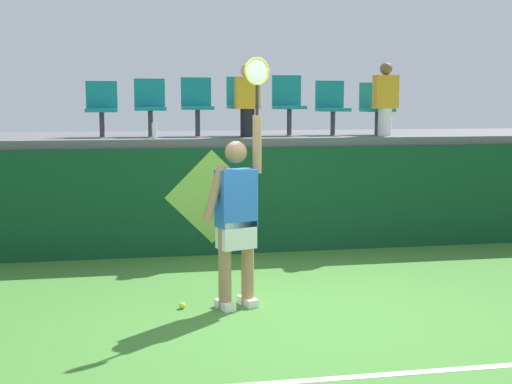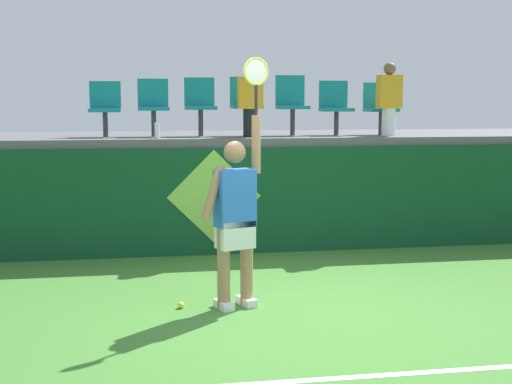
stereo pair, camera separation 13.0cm
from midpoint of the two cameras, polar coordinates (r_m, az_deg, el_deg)
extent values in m
plane|color=#3D752D|center=(6.79, 4.69, -10.22)|extent=(40.00, 40.00, 0.00)
cube|color=#0F4223|center=(9.43, 0.39, -0.66)|extent=(12.59, 0.20, 1.45)
cube|color=#56565B|center=(10.64, -0.82, 4.52)|extent=(12.59, 2.71, 0.12)
cube|color=white|center=(5.41, 8.79, -14.98)|extent=(11.33, 0.08, 0.01)
cube|color=white|center=(6.99, -2.16, -9.36)|extent=(0.20, 0.28, 0.08)
cube|color=white|center=(7.10, -0.26, -9.07)|extent=(0.20, 0.28, 0.08)
cylinder|color=#A87A56|center=(6.89, -2.17, -6.37)|extent=(0.13, 0.13, 0.83)
cylinder|color=#A87A56|center=(7.00, -0.26, -6.13)|extent=(0.13, 0.13, 0.83)
cube|color=white|center=(6.87, -1.21, -3.53)|extent=(0.41, 0.33, 0.28)
cube|color=blue|center=(6.81, -1.22, -0.50)|extent=(0.43, 0.33, 0.57)
sphere|color=#A87A56|center=(6.76, -1.23, 3.33)|extent=(0.22, 0.22, 0.22)
cylinder|color=#A87A56|center=(6.70, -3.05, -0.08)|extent=(0.27, 0.17, 0.55)
cylinder|color=#A87A56|center=(6.87, 0.55, 3.98)|extent=(0.09, 0.09, 0.58)
cylinder|color=black|center=(6.86, 0.55, 7.65)|extent=(0.03, 0.03, 0.30)
torus|color=gold|center=(6.87, 0.55, 9.99)|extent=(0.27, 0.11, 0.28)
ellipsoid|color=silver|center=(6.87, 0.55, 9.99)|extent=(0.23, 0.09, 0.24)
sphere|color=#D1E533|center=(7.03, -5.72, -9.34)|extent=(0.07, 0.07, 0.07)
cylinder|color=white|center=(9.39, -7.82, 5.08)|extent=(0.07, 0.07, 0.21)
cylinder|color=#38383D|center=(9.94, -12.05, 5.50)|extent=(0.07, 0.07, 0.35)
cube|color=#147F89|center=(9.94, -12.08, 6.66)|extent=(0.44, 0.42, 0.05)
cube|color=#147F89|center=(10.13, -12.07, 7.91)|extent=(0.44, 0.04, 0.39)
cylinder|color=#38383D|center=(9.93, -8.13, 5.65)|extent=(0.07, 0.07, 0.37)
cube|color=#147F89|center=(9.93, -8.15, 6.86)|extent=(0.44, 0.42, 0.05)
cube|color=#147F89|center=(10.12, -8.20, 8.16)|extent=(0.44, 0.04, 0.41)
cylinder|color=#38383D|center=(9.97, -4.24, 5.74)|extent=(0.07, 0.07, 0.38)
cube|color=#147F89|center=(9.97, -4.26, 6.98)|extent=(0.44, 0.42, 0.05)
cube|color=#147F89|center=(10.16, -4.37, 8.30)|extent=(0.44, 0.04, 0.42)
cylinder|color=#38383D|center=(10.06, -0.41, 5.82)|extent=(0.07, 0.07, 0.40)
cube|color=#147F89|center=(10.05, -0.41, 7.09)|extent=(0.44, 0.42, 0.05)
cube|color=#147F89|center=(10.24, -0.58, 8.40)|extent=(0.44, 0.04, 0.42)
cylinder|color=#38383D|center=(10.19, 3.42, 5.81)|extent=(0.07, 0.07, 0.39)
cube|color=#147F89|center=(10.18, 3.43, 7.04)|extent=(0.44, 0.42, 0.05)
cube|color=#147F89|center=(10.37, 3.20, 8.43)|extent=(0.44, 0.04, 0.45)
cylinder|color=#38383D|center=(10.36, 7.05, 5.69)|extent=(0.07, 0.07, 0.35)
cube|color=#147F89|center=(10.35, 7.07, 6.81)|extent=(0.44, 0.42, 0.05)
cube|color=#147F89|center=(10.54, 6.79, 8.07)|extent=(0.44, 0.04, 0.41)
cylinder|color=#38383D|center=(10.58, 10.69, 5.64)|extent=(0.07, 0.07, 0.35)
cube|color=#147F89|center=(10.57, 10.72, 6.71)|extent=(0.44, 0.42, 0.05)
cube|color=#147F89|center=(10.75, 10.39, 7.90)|extent=(0.44, 0.04, 0.39)
cylinder|color=white|center=(10.27, 11.32, 5.73)|extent=(0.20, 0.20, 0.40)
cube|color=orange|center=(10.27, 11.38, 8.18)|extent=(0.34, 0.20, 0.48)
sphere|color=brown|center=(10.28, 11.43, 10.02)|extent=(0.18, 0.18, 0.18)
cylinder|color=black|center=(9.72, -0.10, 5.77)|extent=(0.20, 0.20, 0.40)
cube|color=orange|center=(9.72, -0.10, 8.23)|extent=(0.34, 0.20, 0.44)
sphere|color=#DBAD84|center=(9.73, -0.10, 10.08)|extent=(0.19, 0.19, 0.19)
cube|color=#0F4223|center=(9.38, -3.06, -5.22)|extent=(0.90, 0.01, 0.00)
plane|color=#8CC64C|center=(9.23, -3.09, -0.40)|extent=(1.27, 0.00, 1.27)
camera|label=1|loc=(0.06, -89.50, 0.07)|focal=48.10mm
camera|label=2|loc=(0.06, 90.50, -0.07)|focal=48.10mm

